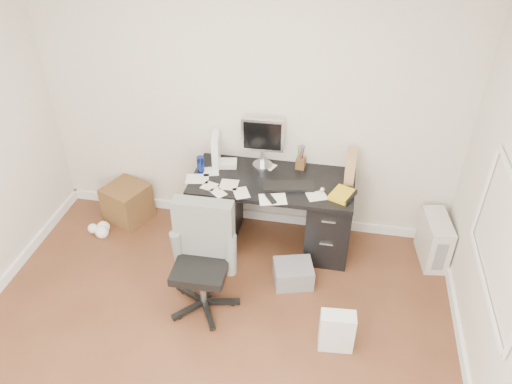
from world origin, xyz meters
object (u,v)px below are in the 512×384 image
pc_tower (434,240)px  wicker_basket (127,203)px  office_chair (201,263)px  keyboard (288,186)px  lcd_monitor (263,143)px  desk (272,210)px

pc_tower → wicker_basket: size_ratio=1.19×
office_chair → pc_tower: bearing=25.3°
keyboard → office_chair: size_ratio=0.46×
lcd_monitor → keyboard: 0.49m
lcd_monitor → wicker_basket: (-1.42, -0.12, -0.80)m
desk → pc_tower: size_ratio=3.20×
keyboard → pc_tower: bearing=-4.0°
wicker_basket → pc_tower: bearing=-1.2°
lcd_monitor → wicker_basket: size_ratio=1.28×
keyboard → wicker_basket: 1.81m
desk → office_chair: bearing=-115.1°
keyboard → pc_tower: keyboard is taller
keyboard → wicker_basket: size_ratio=1.17×
office_chair → pc_tower: office_chair is taller
desk → pc_tower: (1.55, 0.04, -0.17)m
desk → wicker_basket: desk is taller
keyboard → wicker_basket: (-1.71, 0.19, -0.57)m
lcd_monitor → office_chair: lcd_monitor is taller
lcd_monitor → keyboard: (0.29, -0.31, -0.24)m
lcd_monitor → wicker_basket: bearing=-176.8°
keyboard → office_chair: 1.07m
lcd_monitor → keyboard: bearing=-48.5°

